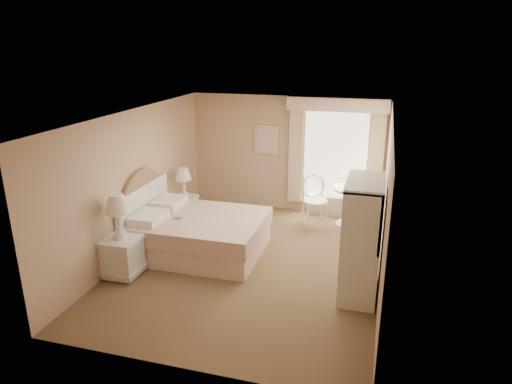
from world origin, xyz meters
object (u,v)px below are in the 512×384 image
(bed, at_px, (193,232))
(nightstand_near, at_px, (121,246))
(armoire, at_px, (361,248))
(cafe_chair, at_px, (314,196))
(round_table, at_px, (351,200))
(nightstand_far, at_px, (185,202))

(bed, relative_size, nightstand_near, 1.67)
(armoire, bearing_deg, cafe_chair, 113.01)
(bed, distance_m, cafe_chair, 2.65)
(nightstand_near, bearing_deg, bed, 57.18)
(bed, xyz_separation_m, round_table, (2.59, 2.01, 0.16))
(cafe_chair, bearing_deg, nightstand_near, -154.48)
(nightstand_near, xyz_separation_m, nightstand_far, (0.00, 2.39, -0.08))
(nightstand_near, distance_m, armoire, 3.69)
(bed, bearing_deg, nightstand_far, 119.84)
(nightstand_far, xyz_separation_m, cafe_chair, (2.59, 0.61, 0.16))
(nightstand_near, distance_m, cafe_chair, 3.96)
(nightstand_far, bearing_deg, nightstand_near, -90.00)
(nightstand_far, bearing_deg, round_table, 12.61)
(nightstand_far, distance_m, cafe_chair, 2.66)
(nightstand_far, relative_size, armoire, 0.65)
(nightstand_far, distance_m, round_table, 3.40)
(nightstand_near, relative_size, nightstand_far, 1.18)
(nightstand_far, relative_size, round_table, 1.42)
(armoire, bearing_deg, round_table, 97.24)
(bed, bearing_deg, cafe_chair, 45.25)
(bed, height_order, nightstand_far, bed)
(cafe_chair, relative_size, armoire, 0.58)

